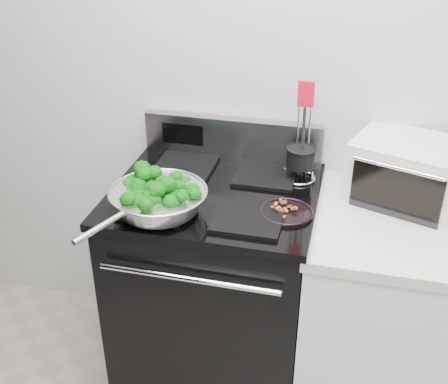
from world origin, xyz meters
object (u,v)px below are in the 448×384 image
(skillet, at_px, (158,199))
(utensil_holder, at_px, (300,163))
(toaster_oven, at_px, (410,172))
(gas_range, at_px, (216,286))
(bacon_plate, at_px, (286,210))

(skillet, height_order, utensil_holder, utensil_holder)
(skillet, relative_size, toaster_oven, 1.11)
(gas_range, relative_size, utensil_holder, 2.76)
(gas_range, bearing_deg, bacon_plate, -19.71)
(toaster_oven, bearing_deg, bacon_plate, -128.23)
(bacon_plate, relative_size, utensil_holder, 0.47)
(skillet, distance_m, utensil_holder, 0.59)
(gas_range, height_order, bacon_plate, gas_range)
(gas_range, height_order, utensil_holder, utensil_holder)
(toaster_oven, bearing_deg, skillet, -137.92)
(toaster_oven, bearing_deg, gas_range, -147.79)
(gas_range, distance_m, toaster_oven, 0.92)
(utensil_holder, bearing_deg, skillet, -138.74)
(gas_range, xyz_separation_m, toaster_oven, (0.72, 0.17, 0.55))
(gas_range, bearing_deg, toaster_oven, 13.03)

